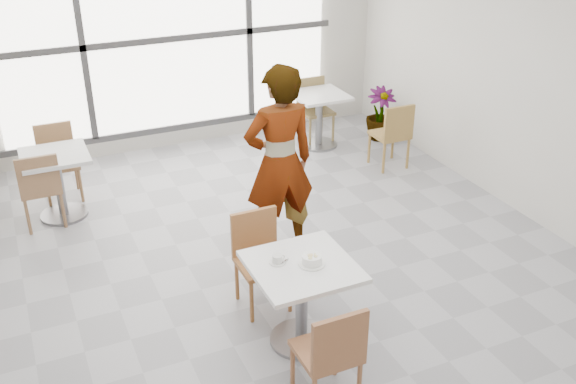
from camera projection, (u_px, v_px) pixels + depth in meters
name	position (u px, v px, depth m)	size (l,w,h in m)	color
floor	(275.00, 271.00, 6.32)	(7.00, 7.00, 0.00)	#9E9EA5
wall_back	(168.00, 37.00, 8.48)	(6.00, 6.00, 0.00)	silver
wall_right	(540.00, 83.00, 6.74)	(7.00, 7.00, 0.00)	silver
window	(169.00, 39.00, 8.43)	(4.60, 0.07, 2.52)	white
main_table	(302.00, 288.00, 5.17)	(0.80, 0.80, 0.75)	white
chair_near	(332.00, 351.00, 4.55)	(0.42, 0.42, 0.87)	#985F3D
chair_far	(259.00, 253.00, 5.68)	(0.42, 0.42, 0.87)	#A36537
oatmeal_bowl	(312.00, 259.00, 5.05)	(0.21, 0.21, 0.09)	white
coffee_cup	(278.00, 259.00, 5.08)	(0.16, 0.13, 0.07)	white
person	(279.00, 163.00, 6.24)	(0.71, 0.47, 1.95)	black
bg_table_left	(58.00, 176.00, 7.09)	(0.70, 0.70, 0.75)	silver
bg_table_right	(319.00, 112.00, 8.90)	(0.70, 0.70, 0.75)	white
bg_chair_left_near	(40.00, 185.00, 6.87)	(0.42, 0.42, 0.87)	#8A6342
bg_chair_left_far	(58.00, 156.00, 7.54)	(0.42, 0.42, 0.87)	#9F7147
bg_chair_right_near	(393.00, 132.00, 8.22)	(0.42, 0.42, 0.87)	#A0793D
bg_chair_right_far	(314.00, 105.00, 9.13)	(0.42, 0.42, 0.87)	olive
plant_right	(380.00, 114.00, 9.18)	(0.41, 0.41, 0.74)	#467838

